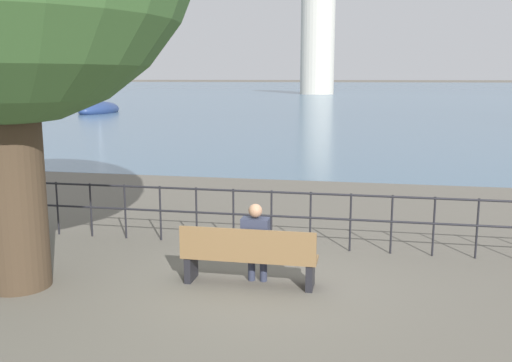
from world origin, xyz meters
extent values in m
plane|color=#605B51|center=(0.00, 0.00, 0.00)|extent=(1000.00, 1000.00, 0.00)
cube|color=slate|center=(0.00, 158.76, 0.00)|extent=(600.00, 300.00, 0.01)
cylinder|color=#423323|center=(-3.32, -0.76, 1.62)|extent=(0.90, 0.90, 3.23)
cube|color=brown|center=(0.00, 0.00, 0.42)|extent=(2.02, 0.45, 0.05)
cube|color=brown|center=(0.00, -0.21, 0.68)|extent=(2.02, 0.04, 0.45)
cube|color=black|center=(-0.91, 0.00, 0.20)|extent=(0.10, 0.41, 0.40)
cube|color=black|center=(0.91, 0.00, 0.20)|extent=(0.10, 0.41, 0.40)
cylinder|color=#2D3347|center=(0.00, 0.16, 0.23)|extent=(0.11, 0.11, 0.45)
cylinder|color=#2D3347|center=(0.18, 0.16, 0.23)|extent=(0.11, 0.11, 0.45)
cube|color=#2D3347|center=(0.09, 0.07, 0.50)|extent=(0.35, 0.26, 0.14)
cube|color=#2D3347|center=(0.09, -0.02, 0.74)|extent=(0.41, 0.24, 0.58)
sphere|color=#A87A5B|center=(0.09, -0.02, 1.14)|extent=(0.20, 0.20, 0.20)
cylinder|color=black|center=(-4.96, 1.94, 0.53)|extent=(0.04, 0.04, 1.05)
cylinder|color=black|center=(-4.25, 1.94, 0.53)|extent=(0.04, 0.04, 1.05)
cylinder|color=black|center=(-3.55, 1.94, 0.53)|extent=(0.04, 0.04, 1.05)
cylinder|color=black|center=(-2.84, 1.94, 0.53)|extent=(0.04, 0.04, 1.05)
cylinder|color=black|center=(-2.13, 1.94, 0.53)|extent=(0.04, 0.04, 1.05)
cylinder|color=black|center=(-1.42, 1.94, 0.53)|extent=(0.04, 0.04, 1.05)
cylinder|color=black|center=(-0.71, 1.94, 0.53)|extent=(0.04, 0.04, 1.05)
cylinder|color=black|center=(0.00, 1.94, 0.53)|extent=(0.04, 0.04, 1.05)
cylinder|color=black|center=(0.71, 1.94, 0.53)|extent=(0.04, 0.04, 1.05)
cylinder|color=black|center=(1.42, 1.94, 0.53)|extent=(0.04, 0.04, 1.05)
cylinder|color=black|center=(2.13, 1.94, 0.53)|extent=(0.04, 0.04, 1.05)
cylinder|color=black|center=(2.84, 1.94, 0.53)|extent=(0.04, 0.04, 1.05)
cylinder|color=black|center=(3.55, 1.94, 0.53)|extent=(0.04, 0.04, 1.05)
cylinder|color=black|center=(0.00, 1.94, 1.02)|extent=(14.18, 0.04, 0.04)
cylinder|color=black|center=(0.00, 1.94, 0.58)|extent=(14.18, 0.04, 0.04)
ellipsoid|color=navy|center=(-20.85, 37.16, 0.28)|extent=(2.69, 5.53, 1.40)
cylinder|color=silver|center=(-20.85, 37.16, 5.89)|extent=(0.14, 0.14, 10.38)
cylinder|color=beige|center=(-7.57, 93.94, 8.15)|extent=(5.91, 5.91, 16.29)
camera|label=1|loc=(1.68, -7.97, 3.07)|focal=40.00mm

